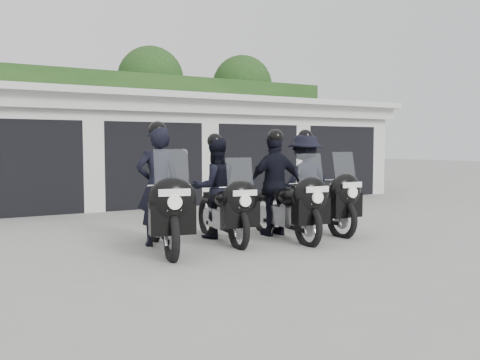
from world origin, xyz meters
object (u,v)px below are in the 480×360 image
police_bike_b (219,193)px  police_bike_d (310,186)px  police_bike_c (281,190)px  police_bike_a (162,197)px

police_bike_b → police_bike_d: (1.96, -0.00, 0.05)m
police_bike_b → police_bike_c: (1.05, -0.33, 0.04)m
police_bike_a → police_bike_b: bearing=25.8°
police_bike_a → police_bike_d: bearing=16.9°
police_bike_a → police_bike_b: 1.19m
police_bike_a → police_bike_c: (2.20, -0.04, 0.01)m
police_bike_c → police_bike_a: bearing=-177.3°
police_bike_b → police_bike_c: size_ratio=0.96×
police_bike_b → police_bike_d: 1.96m
police_bike_b → police_bike_a: bearing=-159.9°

